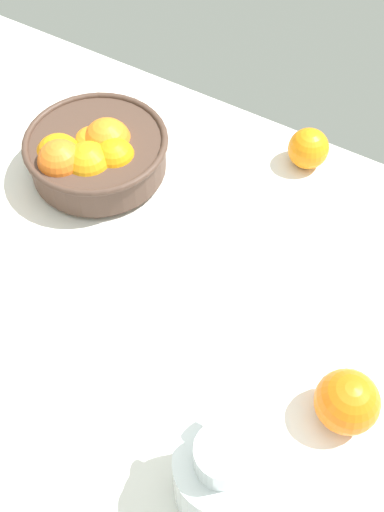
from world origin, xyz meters
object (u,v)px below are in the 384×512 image
object	(u,v)px
loose_orange_0	(308,148)
loose_orange_2	(347,402)
fruit_bowl	(94,154)
juice_pitcher	(220,477)

from	to	relation	value
loose_orange_0	loose_orange_2	bearing A→B (deg)	-59.54
fruit_bowl	loose_orange_2	world-z (taller)	fruit_bowl
juice_pitcher	loose_orange_2	xyz separation A→B (cm)	(9.38, 17.16, -1.15)
juice_pitcher	loose_orange_2	size ratio (longest dim) A/B	1.85
fruit_bowl	loose_orange_2	size ratio (longest dim) A/B	2.90
fruit_bowl	juice_pitcher	xyz separation A→B (cm)	(45.42, -36.46, 0.55)
fruit_bowl	juice_pitcher	bearing A→B (deg)	-38.76
fruit_bowl	juice_pitcher	distance (cm)	58.25
loose_orange_0	loose_orange_2	xyz separation A→B (cm)	(24.06, -40.91, 0.67)
juice_pitcher	loose_orange_0	distance (cm)	59.92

